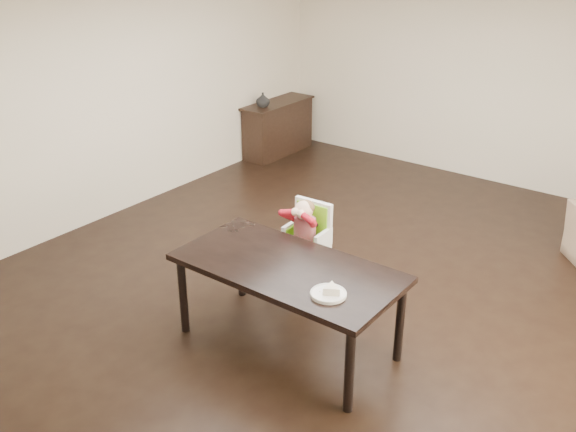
% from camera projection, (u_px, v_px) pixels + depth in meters
% --- Properties ---
extents(ground, '(7.00, 7.00, 0.00)m').
position_uv_depth(ground, '(335.00, 279.00, 6.30)').
color(ground, black).
rests_on(ground, ground).
extents(room_walls, '(6.02, 7.02, 2.71)m').
position_uv_depth(room_walls, '(342.00, 93.00, 5.52)').
color(room_walls, beige).
rests_on(room_walls, ground).
extents(dining_table, '(1.80, 0.90, 0.75)m').
position_uv_depth(dining_table, '(288.00, 274.00, 5.05)').
color(dining_table, black).
rests_on(dining_table, ground).
extents(high_chair, '(0.43, 0.43, 0.98)m').
position_uv_depth(high_chair, '(306.00, 229.00, 5.73)').
color(high_chair, white).
rests_on(high_chair, ground).
extents(plate, '(0.29, 0.29, 0.08)m').
position_uv_depth(plate, '(329.00, 292.00, 4.60)').
color(plate, white).
rests_on(plate, dining_table).
extents(sideboard, '(0.44, 1.26, 0.79)m').
position_uv_depth(sideboard, '(278.00, 128.00, 9.58)').
color(sideboard, black).
rests_on(sideboard, ground).
extents(vase, '(0.23, 0.24, 0.20)m').
position_uv_depth(vase, '(263.00, 100.00, 9.13)').
color(vase, '#99999E').
rests_on(vase, sideboard).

